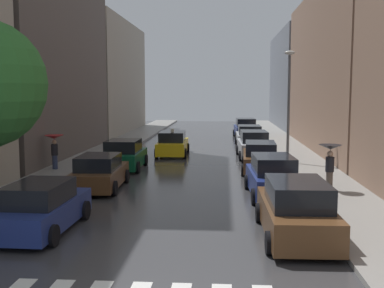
{
  "coord_description": "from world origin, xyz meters",
  "views": [
    {
      "loc": [
        1.84,
        -7.84,
        4.37
      ],
      "look_at": [
        -0.35,
        23.79,
        0.8
      ],
      "focal_mm": 44.45,
      "sensor_mm": 36.0,
      "label": 1
    }
  ],
  "objects": [
    {
      "name": "parked_car_left_third",
      "position": [
        -3.76,
        18.04,
        0.78
      ],
      "size": [
        2.19,
        4.08,
        1.66
      ],
      "rotation": [
        0.0,
        0.0,
        1.58
      ],
      "color": "#0C4C2D",
      "rests_on": "ground"
    },
    {
      "name": "building_right_far",
      "position": [
        11.0,
        49.15,
        5.54
      ],
      "size": [
        6.0,
        19.32,
        11.07
      ],
      "primitive_type": "cube",
      "color": "slate",
      "rests_on": "ground"
    },
    {
      "name": "pedestrian_by_kerb",
      "position": [
        -7.31,
        16.96,
        1.5
      ],
      "size": [
        1.0,
        1.0,
        1.84
      ],
      "rotation": [
        0.0,
        0.0,
        3.25
      ],
      "color": "navy",
      "rests_on": "sidewalk_left"
    },
    {
      "name": "parked_car_left_nearest",
      "position": [
        -3.82,
        6.2,
        0.74
      ],
      "size": [
        2.09,
        4.39,
        1.58
      ],
      "rotation": [
        0.0,
        0.0,
        1.55
      ],
      "color": "navy",
      "rests_on": "ground"
    },
    {
      "name": "parked_car_right_fourth",
      "position": [
        3.72,
        23.08,
        0.83
      ],
      "size": [
        2.19,
        4.54,
        1.78
      ],
      "rotation": [
        0.0,
        0.0,
        1.6
      ],
      "color": "#B2B7BF",
      "rests_on": "ground"
    },
    {
      "name": "building_right_mid",
      "position": [
        11.0,
        27.3,
        5.76
      ],
      "size": [
        6.0,
        21.98,
        11.51
      ],
      "primitive_type": "cube",
      "color": "#8C6B56",
      "rests_on": "ground"
    },
    {
      "name": "parked_car_right_second",
      "position": [
        3.81,
        11.62,
        0.81
      ],
      "size": [
        2.16,
        4.56,
        1.74
      ],
      "rotation": [
        0.0,
        0.0,
        1.62
      ],
      "color": "navy",
      "rests_on": "ground"
    },
    {
      "name": "sidewalk_left",
      "position": [
        -6.5,
        24.0,
        0.07
      ],
      "size": [
        3.0,
        72.0,
        0.15
      ],
      "primitive_type": "cube",
      "color": "gray",
      "rests_on": "ground"
    },
    {
      "name": "parked_car_right_sixth",
      "position": [
        3.75,
        36.31,
        0.84
      ],
      "size": [
        2.26,
        4.46,
        1.82
      ],
      "rotation": [
        0.0,
        0.0,
        1.61
      ],
      "color": "navy",
      "rests_on": "ground"
    },
    {
      "name": "taxi_midroad",
      "position": [
        -1.68,
        23.97,
        0.76
      ],
      "size": [
        2.14,
        4.64,
        1.81
      ],
      "rotation": [
        0.0,
        0.0,
        1.59
      ],
      "color": "yellow",
      "rests_on": "ground"
    },
    {
      "name": "building_left_far",
      "position": [
        -11.0,
        41.11,
        5.68
      ],
      "size": [
        6.0,
        18.65,
        11.35
      ],
      "primitive_type": "cube",
      "color": "#9E9384",
      "rests_on": "ground"
    },
    {
      "name": "ground_plane",
      "position": [
        0.0,
        24.0,
        -0.02
      ],
      "size": [
        28.0,
        72.0,
        0.04
      ],
      "primitive_type": "cube",
      "color": "#38383A"
    },
    {
      "name": "pedestrian_near_tree",
      "position": [
        6.29,
        12.36,
        1.55
      ],
      "size": [
        0.96,
        0.96,
        1.95
      ],
      "rotation": [
        0.0,
        0.0,
        3.79
      ],
      "color": "brown",
      "rests_on": "sidewalk_right"
    },
    {
      "name": "parked_car_right_nearest",
      "position": [
        3.97,
        6.13,
        0.82
      ],
      "size": [
        2.17,
        4.83,
        1.75
      ],
      "rotation": [
        0.0,
        0.0,
        1.59
      ],
      "color": "brown",
      "rests_on": "ground"
    },
    {
      "name": "sidewalk_right",
      "position": [
        6.5,
        24.0,
        0.07
      ],
      "size": [
        3.0,
        72.0,
        0.15
      ],
      "primitive_type": "cube",
      "color": "gray",
      "rests_on": "ground"
    },
    {
      "name": "parked_car_left_second",
      "position": [
        -3.71,
        12.66,
        0.73
      ],
      "size": [
        2.17,
        4.36,
        1.55
      ],
      "rotation": [
        0.0,
        0.0,
        1.6
      ],
      "color": "brown",
      "rests_on": "ground"
    },
    {
      "name": "parked_car_right_fifth",
      "position": [
        3.77,
        29.67,
        0.77
      ],
      "size": [
        2.19,
        4.58,
        1.65
      ],
      "rotation": [
        0.0,
        0.0,
        1.58
      ],
      "color": "#B2B7BF",
      "rests_on": "ground"
    },
    {
      "name": "lamp_post_right",
      "position": [
        5.55,
        20.26,
        3.93
      ],
      "size": [
        0.6,
        0.28,
        6.51
      ],
      "color": "#595B60",
      "rests_on": "sidewalk_right"
    },
    {
      "name": "parked_car_right_third",
      "position": [
        3.76,
        17.81,
        0.76
      ],
      "size": [
        2.15,
        4.75,
        1.62
      ],
      "rotation": [
        0.0,
        0.0,
        1.53
      ],
      "color": "brown",
      "rests_on": "ground"
    }
  ]
}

